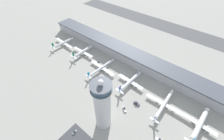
# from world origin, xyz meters

# --- Properties ---
(ground_plane) EXTENTS (1000.00, 1000.00, 0.00)m
(ground_plane) POSITION_xyz_m (0.00, 0.00, 0.00)
(ground_plane) COLOR #9E9B93
(terminal_building) EXTENTS (274.44, 25.00, 15.13)m
(terminal_building) POSITION_xyz_m (0.00, 70.00, 7.66)
(terminal_building) COLOR #B2B2B7
(terminal_building) RESTS_ON ground
(runway_strip) EXTENTS (411.67, 44.00, 0.01)m
(runway_strip) POSITION_xyz_m (0.00, 197.54, 0.00)
(runway_strip) COLOR #515154
(runway_strip) RESTS_ON ground
(control_tower) EXTENTS (16.94, 16.94, 60.41)m
(control_tower) POSITION_xyz_m (45.48, -24.08, 29.03)
(control_tower) COLOR silver
(control_tower) RESTS_ON ground
(airplane_gate_alpha) EXTENTS (41.87, 38.13, 12.25)m
(airplane_gate_alpha) POSITION_xyz_m (-92.28, 33.05, 4.19)
(airplane_gate_alpha) COLOR white
(airplane_gate_alpha) RESTS_ON ground
(airplane_gate_bravo) EXTENTS (38.44, 34.96, 13.41)m
(airplane_gate_bravo) POSITION_xyz_m (-51.07, 36.17, 4.31)
(airplane_gate_bravo) COLOR white
(airplane_gate_bravo) RESTS_ON ground
(airplane_gate_charlie) EXTENTS (41.30, 46.31, 10.87)m
(airplane_gate_charlie) POSITION_xyz_m (-6.55, 29.42, 3.62)
(airplane_gate_charlie) COLOR silver
(airplane_gate_charlie) RESTS_ON ground
(airplane_gate_delta) EXTENTS (34.45, 40.80, 12.31)m
(airplane_gate_delta) POSITION_xyz_m (36.30, 32.99, 3.86)
(airplane_gate_delta) COLOR silver
(airplane_gate_delta) RESTS_ON ground
(airplane_gate_echo) EXTENTS (41.52, 46.34, 11.10)m
(airplane_gate_echo) POSITION_xyz_m (81.61, 29.40, 3.79)
(airplane_gate_echo) COLOR white
(airplane_gate_echo) RESTS_ON ground
(airplane_gate_foxtrot) EXTENTS (31.30, 44.52, 13.78)m
(airplane_gate_foxtrot) POSITION_xyz_m (116.95, 29.91, 4.19)
(airplane_gate_foxtrot) COLOR white
(airplane_gate_foxtrot) RESTS_ON ground
(service_truck_catering) EXTENTS (6.48, 5.49, 2.62)m
(service_truck_catering) POSITION_xyz_m (52.43, 0.17, 0.90)
(service_truck_catering) COLOR black
(service_truck_catering) RESTS_ON ground
(service_truck_fuel) EXTENTS (7.34, 6.40, 2.62)m
(service_truck_fuel) POSITION_xyz_m (-18.87, 36.19, 0.91)
(service_truck_fuel) COLOR black
(service_truck_fuel) RESTS_ON ground
(service_truck_baggage) EXTENTS (6.74, 3.49, 2.46)m
(service_truck_baggage) POSITION_xyz_m (94.08, -5.22, 0.85)
(service_truck_baggage) COLOR black
(service_truck_baggage) RESTS_ON ground
(service_truck_water) EXTENTS (6.69, 2.80, 2.66)m
(service_truck_water) POSITION_xyz_m (58.24, 13.92, 0.92)
(service_truck_water) COLOR black
(service_truck_water) RESTS_ON ground
(car_navy_sedan) EXTENTS (1.98, 4.42, 1.43)m
(car_navy_sedan) POSITION_xyz_m (31.33, -48.55, 0.55)
(car_navy_sedan) COLOR black
(car_navy_sedan) RESTS_ON ground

